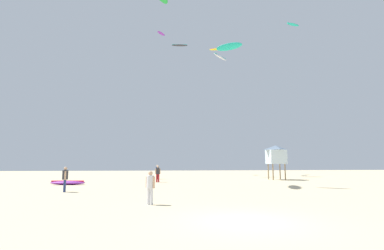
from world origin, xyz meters
name	(u,v)px	position (x,y,z in m)	size (l,w,h in m)	color
ground_plane	(245,221)	(0.00, 0.00, 0.00)	(120.00, 120.00, 0.00)	beige
person_foreground	(150,185)	(-3.64, 4.40, 0.99)	(0.48, 0.38, 1.69)	silver
person_midground	(157,171)	(-3.69, 25.74, 1.03)	(0.40, 0.58, 1.77)	black
person_left	(158,173)	(-3.54, 20.29, 1.01)	(0.57, 0.39, 1.73)	#B21E23
person_right	(65,177)	(-10.03, 11.16, 1.05)	(0.41, 0.57, 1.80)	navy
kite_grounded_near	(68,183)	(-11.94, 17.83, 0.19)	(3.40, 1.26, 0.41)	purple
lifeguard_tower	(276,154)	(10.75, 23.15, 3.05)	(2.30, 2.30, 4.15)	#8C704C
kite_aloft_0	(180,45)	(-0.56, 33.34, 20.87)	(2.61, 0.88, 0.35)	#2D2D33
kite_aloft_1	(161,33)	(-3.64, 40.70, 26.20)	(1.82, 2.17, 0.30)	purple
kite_aloft_2	(219,49)	(5.92, 33.64, 20.62)	(3.20, 1.72, 0.42)	yellow
kite_aloft_3	(229,47)	(3.13, 14.90, 13.06)	(2.58, 2.05, 0.67)	#19B29E
kite_aloft_6	(293,25)	(16.78, 29.24, 23.25)	(2.39, 1.29, 0.27)	#19B29E
kite_aloft_7	(220,57)	(7.16, 38.44, 21.15)	(3.53, 3.64, 1.01)	white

